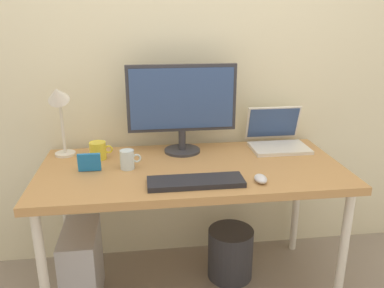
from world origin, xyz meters
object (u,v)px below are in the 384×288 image
Objects in this scene: coffee_mug at (98,150)px; mouse at (261,179)px; laptop at (277,137)px; desk at (192,177)px; wastebasket at (230,253)px; photo_frame at (89,162)px; computer_tower at (82,266)px; monitor at (182,103)px; desk_lamp at (59,105)px; keyboard at (196,182)px; glass_cup at (128,159)px.

mouse is at bearing -28.07° from coffee_mug.
laptop is 2.61× the size of coffee_mug.
desk is 5.12× the size of wastebasket.
photo_frame is 0.58m from computer_tower.
monitor is 5.38× the size of photo_frame.
desk reaches higher than wastebasket.
desk_lamp is at bearing 124.83° from photo_frame.
desk_lamp is 1.37× the size of wastebasket.
coffee_mug is 0.18m from photo_frame.
desk is at bearing 2.18° from computer_tower.
computer_tower is (-0.58, 0.20, -0.54)m from keyboard.
photo_frame is at bearing -154.51° from monitor.
monitor reaches higher than keyboard.
desk is 0.34m from glass_cup.
coffee_mug is at bearing -15.72° from desk_lamp.
photo_frame reaches higher than computer_tower.
laptop is 1.29m from computer_tower.
desk_lamp is at bearing 154.17° from mouse.
mouse is 0.30× the size of wastebasket.
glass_cup is at bearing 4.97° from photo_frame.
keyboard is at bearing -23.54° from photo_frame.
laptop is at bearing 63.59° from mouse.
photo_frame reaches higher than keyboard.
computer_tower is 1.40× the size of wastebasket.
desk is 0.23m from keyboard.
keyboard is (0.01, -0.45, -0.27)m from monitor.
computer_tower is (-0.08, -0.02, -0.57)m from photo_frame.
monitor is 1.01m from computer_tower.
glass_cup reaches higher than computer_tower.
laptop is 1.06m from photo_frame.
photo_frame is at bearing 156.46° from keyboard.
desk_lamp is (-0.64, 0.00, 0.01)m from monitor.
desk is 0.59m from laptop.
wastebasket is at bearing 50.11° from keyboard.
desk_lamp is 0.98× the size of computer_tower.
computer_tower is (-1.12, -0.27, -0.58)m from laptop.
keyboard is at bearing -88.29° from monitor.
desk_lamp is at bearing -179.06° from laptop.
coffee_mug is at bearing 134.46° from glass_cup.
monitor is 0.52m from keyboard.
computer_tower is at bearing -173.14° from wastebasket.
laptop is 0.88m from glass_cup.
laptop is 0.76× the size of computer_tower.
mouse reaches higher than desk.
laptop reaches higher than wastebasket.
laptop is at bearing 40.80° from keyboard.
photo_frame reaches higher than wastebasket.
desk is 0.79m from desk_lamp.
monitor is at bearing 96.35° from desk.
glass_cup is (-0.32, 0.01, 0.11)m from desk.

